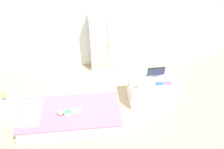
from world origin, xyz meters
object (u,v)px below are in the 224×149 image
object	(u,v)px
table_lamp	(3,94)
tv_monitor	(156,72)
book_blue	(160,84)
bed	(72,116)
rocking_horse_toy	(137,85)
book_purple	(168,83)
wardrobe	(107,42)
nightstand	(9,108)
tv_stand	(153,90)
doll	(65,112)

from	to	relation	value
table_lamp	tv_monitor	world-z (taller)	tv_monitor
book_blue	table_lamp	bearing A→B (deg)	-179.73
bed	rocking_horse_toy	world-z (taller)	rocking_horse_toy
bed	book_purple	distance (m)	1.81
wardrobe	table_lamp	bearing A→B (deg)	-144.80
bed	table_lamp	bearing A→B (deg)	166.44
nightstand	wardrobe	xyz separation A→B (m)	(1.86, 1.31, 0.48)
table_lamp	tv_stand	world-z (taller)	table_lamp
doll	wardrobe	size ratio (longest dim) A/B	0.29
wardrobe	book_purple	xyz separation A→B (m)	(0.99, -1.30, -0.17)
nightstand	table_lamp	distance (m)	0.32
book_purple	tv_stand	bearing A→B (deg)	153.92
doll	rocking_horse_toy	distance (m)	1.31
table_lamp	wardrobe	xyz separation A→B (m)	(1.86, 1.31, 0.15)
book_purple	tv_monitor	bearing A→B (deg)	133.44
tv_monitor	book_blue	xyz separation A→B (m)	(0.03, -0.19, -0.12)
tv_stand	book_blue	bearing A→B (deg)	-58.83
bed	tv_monitor	bearing A→B (deg)	16.72
tv_monitor	wardrobe	bearing A→B (deg)	126.03
nightstand	book_purple	world-z (taller)	book_purple
doll	tv_stand	size ratio (longest dim) A/B	0.44
bed	tv_stand	xyz separation A→B (m)	(1.53, 0.39, 0.11)
nightstand	tv_monitor	world-z (taller)	tv_monitor
doll	wardrobe	xyz separation A→B (m)	(0.86, 1.63, 0.36)
tv_monitor	book_purple	xyz separation A→B (m)	(0.18, -0.19, -0.12)
wardrobe	rocking_horse_toy	distance (m)	1.42
tv_monitor	tv_stand	bearing A→B (deg)	-116.51
bed	doll	world-z (taller)	doll
doll	book_blue	xyz separation A→B (m)	(1.69, 0.33, 0.19)
doll	nightstand	distance (m)	1.06
nightstand	tv_stand	size ratio (longest dim) A/B	0.43
wardrobe	book_purple	size ratio (longest dim) A/B	10.89
table_lamp	nightstand	bearing A→B (deg)	180.00
nightstand	tv_stand	xyz separation A→B (m)	(2.63, 0.12, 0.05)
bed	nightstand	xyz separation A→B (m)	(-1.10, 0.27, 0.06)
tv_stand	table_lamp	bearing A→B (deg)	-177.32
bed	doll	distance (m)	0.20
tv_stand	doll	bearing A→B (deg)	-164.80
tv_stand	rocking_horse_toy	distance (m)	0.50
doll	table_lamp	xyz separation A→B (m)	(-1.01, 0.32, 0.21)
bed	nightstand	world-z (taller)	nightstand
doll	rocking_horse_toy	size ratio (longest dim) A/B	3.34
doll	nightstand	size ratio (longest dim) A/B	1.02
book_purple	wardrobe	bearing A→B (deg)	127.24
table_lamp	book_purple	bearing A→B (deg)	0.25
bed	wardrobe	world-z (taller)	wardrobe
book_purple	nightstand	bearing A→B (deg)	-179.75
rocking_horse_toy	nightstand	bearing A→B (deg)	178.89
rocking_horse_toy	book_purple	xyz separation A→B (m)	(0.58, 0.06, -0.05)
table_lamp	rocking_horse_toy	distance (m)	2.27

